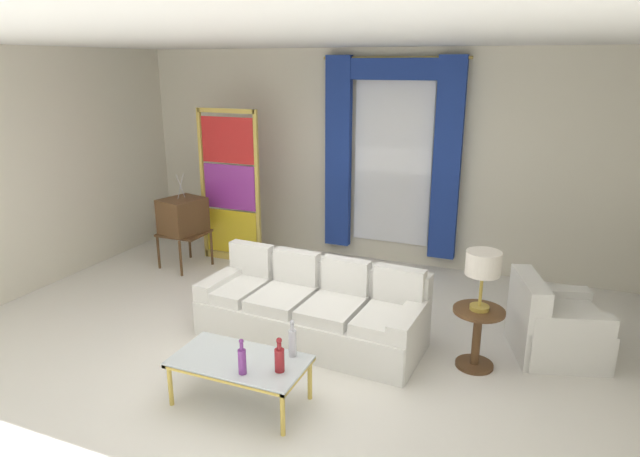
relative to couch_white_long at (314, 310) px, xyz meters
The scene contains 16 objects.
ground_plane 0.55m from the couch_white_long, 112.96° to the right, with size 16.00×16.00×0.00m, color white.
wall_rear 2.90m from the couch_white_long, 93.86° to the left, with size 8.00×0.12×3.00m, color silver.
wall_left 4.02m from the couch_white_long, behind, with size 0.12×7.00×3.00m, color silver.
ceiling_slab 2.75m from the couch_white_long, 115.13° to the left, with size 8.00×7.60×0.04m, color white.
curtained_window 2.86m from the couch_white_long, 87.41° to the left, with size 2.00×0.17×2.70m.
couch_white_long is the anchor object (origin of this frame).
coffee_table 1.34m from the couch_white_long, 94.69° to the right, with size 1.14×0.61×0.41m.
bottle_blue_decanter 1.54m from the couch_white_long, 89.01° to the right, with size 0.07×0.07×0.31m.
bottle_crystal_tall 1.42m from the couch_white_long, 78.27° to the right, with size 0.08×0.08×0.30m.
bottle_amber_squat 1.17m from the couch_white_long, 75.97° to the right, with size 0.07×0.07×0.33m.
vintage_tv 2.83m from the couch_white_long, 153.86° to the left, with size 0.64×0.70×1.35m.
armchair_white 2.39m from the couch_white_long, 13.33° to the left, with size 1.01×1.00×0.80m.
stained_glass_divider 2.77m from the couch_white_long, 139.69° to the left, with size 0.95×0.05×2.20m.
peacock_figurine 1.99m from the couch_white_long, 141.06° to the left, with size 0.44×0.60×0.50m.
round_side_table 1.67m from the couch_white_long, ahead, with size 0.48×0.48×0.59m.
table_lamp_brass 1.82m from the couch_white_long, ahead, with size 0.32×0.32×0.57m.
Camera 1 is at (2.26, -4.45, 2.80)m, focal length 30.88 mm.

